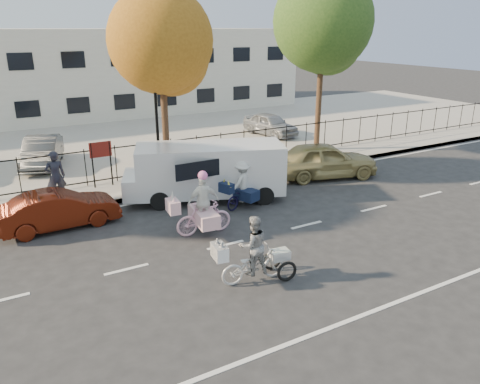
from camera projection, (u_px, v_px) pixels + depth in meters
ground at (226, 245)px, 13.89m from camera, size 120.00×120.00×0.00m
road_markings at (226, 245)px, 13.89m from camera, size 60.00×9.52×0.01m
curb at (164, 193)px, 18.00m from camera, size 60.00×0.10×0.15m
sidewalk at (155, 186)px, 18.86m from camera, size 60.00×2.20×0.15m
parking_lot at (100, 141)px, 26.15m from camera, size 60.00×15.60×0.15m
iron_fence at (144, 159)px, 19.49m from camera, size 58.00×0.06×1.50m
building at (61, 73)px, 33.37m from camera, size 34.00×10.00×6.00m
lamppost at (156, 107)px, 18.66m from camera, size 0.36×0.36×4.33m
street_sign at (101, 155)px, 18.13m from camera, size 0.85×0.06×1.80m
zebra_trike at (253, 257)px, 11.72m from camera, size 2.08×0.92×1.77m
unicorn_bike at (203, 211)px, 14.40m from camera, size 2.06×1.44×2.05m
bull_bike at (242, 189)px, 16.63m from camera, size 1.86×1.32×1.68m
white_van at (208, 170)px, 17.22m from camera, size 6.33×3.78×2.07m
red_sedan at (59, 210)px, 14.93m from camera, size 3.73×1.39×1.22m
gold_sedan at (324, 160)px, 19.92m from camera, size 4.82×3.00×1.53m
pedestrian at (56, 176)px, 16.65m from camera, size 0.69×0.45×1.88m
lot_car_c at (42, 152)px, 21.04m from camera, size 2.47×4.22×1.31m
lot_car_d at (270, 124)px, 27.15m from camera, size 2.00×3.88×1.26m
tree_mid at (164, 46)px, 18.66m from camera, size 4.21×4.21×7.72m
tree_east at (324, 27)px, 22.27m from camera, size 4.77×4.77×8.75m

